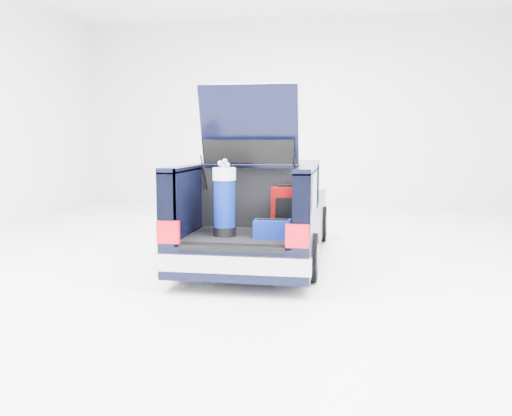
% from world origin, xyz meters
% --- Properties ---
extents(ground, '(14.00, 14.00, 0.00)m').
position_xyz_m(ground, '(0.00, 0.00, 0.00)').
color(ground, white).
rests_on(ground, ground).
extents(car, '(1.87, 4.65, 2.47)m').
position_xyz_m(car, '(-0.00, 0.11, 0.67)').
color(car, black).
rests_on(car, ground).
extents(red_suitcase, '(0.42, 0.37, 0.60)m').
position_xyz_m(red_suitcase, '(0.50, -1.10, 0.88)').
color(red_suitcase, '#6C0503').
rests_on(red_suitcase, car).
extents(black_golf_bag, '(0.27, 0.29, 0.85)m').
position_xyz_m(black_golf_bag, '(-0.27, -1.39, 0.99)').
color(black_golf_bag, black).
rests_on(black_golf_bag, car).
extents(blue_golf_bag, '(0.28, 0.28, 0.94)m').
position_xyz_m(blue_golf_bag, '(-0.20, -1.61, 1.03)').
color(blue_golf_bag, black).
rests_on(blue_golf_bag, car).
extents(blue_duffel, '(0.45, 0.30, 0.23)m').
position_xyz_m(blue_duffel, '(0.39, -1.62, 0.71)').
color(blue_duffel, navy).
rests_on(blue_duffel, car).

